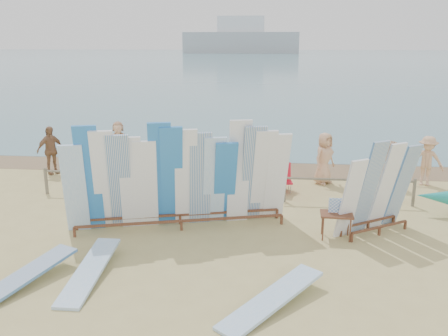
# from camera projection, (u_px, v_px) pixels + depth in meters

# --- Properties ---
(ground) EXTENTS (160.00, 160.00, 0.00)m
(ground) POSITION_uv_depth(u_px,v_px,m) (211.00, 236.00, 12.60)
(ground) COLOR tan
(ground) RESTS_ON ground
(ocean) EXTENTS (320.00, 240.00, 0.02)m
(ocean) POSITION_uv_depth(u_px,v_px,m) (270.00, 58.00, 135.48)
(ocean) COLOR slate
(ocean) RESTS_ON ground
(wet_sand_strip) EXTENTS (40.00, 2.60, 0.01)m
(wet_sand_strip) POSITION_uv_depth(u_px,v_px,m) (234.00, 167.00, 19.52)
(wet_sand_strip) COLOR brown
(wet_sand_strip) RESTS_ON ground
(distant_ship) EXTENTS (45.00, 8.00, 14.00)m
(distant_ship) POSITION_uv_depth(u_px,v_px,m) (241.00, 39.00, 185.22)
(distant_ship) COLOR #999EA3
(distant_ship) RESTS_ON ocean
(fence) EXTENTS (12.08, 0.08, 0.90)m
(fence) POSITION_uv_depth(u_px,v_px,m) (223.00, 181.00, 15.32)
(fence) COLOR #726B56
(fence) RESTS_ON ground
(main_surfboard_rack) EXTENTS (6.05, 2.28, 3.03)m
(main_surfboard_rack) POSITION_uv_depth(u_px,v_px,m) (180.00, 180.00, 12.86)
(main_surfboard_rack) COLOR brown
(main_surfboard_rack) RESTS_ON ground
(side_surfboard_rack) EXTENTS (2.30, 1.82, 2.62)m
(side_surfboard_rack) POSITION_uv_depth(u_px,v_px,m) (377.00, 191.00, 12.53)
(side_surfboard_rack) COLOR brown
(side_surfboard_rack) RESTS_ON ground
(vendor_table) EXTENTS (0.86, 0.62, 1.11)m
(vendor_table) POSITION_uv_depth(u_px,v_px,m) (336.00, 225.00, 12.39)
(vendor_table) COLOR brown
(vendor_table) RESTS_ON ground
(flat_board_a) EXTENTS (0.60, 2.70, 0.34)m
(flat_board_a) POSITION_uv_depth(u_px,v_px,m) (90.00, 277.00, 10.42)
(flat_board_a) COLOR #8EB9E3
(flat_board_a) RESTS_ON ground
(flat_board_b) EXTENTS (2.12, 2.45, 0.36)m
(flat_board_b) POSITION_uv_depth(u_px,v_px,m) (272.00, 307.00, 9.25)
(flat_board_b) COLOR #8EB9E3
(flat_board_b) RESTS_ON ground
(flat_board_e) EXTENTS (1.58, 2.69, 0.41)m
(flat_board_e) POSITION_uv_depth(u_px,v_px,m) (22.00, 287.00, 10.01)
(flat_board_e) COLOR silver
(flat_board_e) RESTS_ON ground
(beach_chair_left) EXTENTS (0.67, 0.68, 0.80)m
(beach_chair_left) POSITION_uv_depth(u_px,v_px,m) (265.00, 189.00, 15.82)
(beach_chair_left) COLOR red
(beach_chair_left) RESTS_ON ground
(beach_chair_right) EXTENTS (0.68, 0.70, 0.96)m
(beach_chair_right) POSITION_uv_depth(u_px,v_px,m) (283.00, 183.00, 16.28)
(beach_chair_right) COLOR red
(beach_chair_right) RESTS_ON ground
(stroller) EXTENTS (0.75, 0.95, 1.17)m
(stroller) POSITION_uv_depth(u_px,v_px,m) (277.00, 178.00, 16.22)
(stroller) COLOR red
(stroller) RESTS_ON ground
(beachgoer_2) EXTENTS (0.91, 0.72, 1.70)m
(beachgoer_2) POSITION_uv_depth(u_px,v_px,m) (204.00, 158.00, 17.46)
(beachgoer_2) COLOR beige
(beachgoer_2) RESTS_ON ground
(beachgoer_8) EXTENTS (0.89, 0.73, 1.66)m
(beachgoer_8) POSITION_uv_depth(u_px,v_px,m) (389.00, 164.00, 16.68)
(beachgoer_8) COLOR beige
(beachgoer_8) RESTS_ON ground
(beachgoer_5) EXTENTS (1.64, 0.90, 1.68)m
(beachgoer_5) POSITION_uv_depth(u_px,v_px,m) (242.00, 156.00, 17.82)
(beachgoer_5) COLOR beige
(beachgoer_5) RESTS_ON ground
(beachgoer_1) EXTENTS (0.47, 0.63, 1.53)m
(beachgoer_1) POSITION_uv_depth(u_px,v_px,m) (114.00, 153.00, 18.49)
(beachgoer_1) COLOR #8C6042
(beachgoer_1) RESTS_ON ground
(beachgoer_11) EXTENTS (1.69, 0.79, 1.75)m
(beachgoer_11) POSITION_uv_depth(u_px,v_px,m) (119.00, 142.00, 20.07)
(beachgoer_11) COLOR beige
(beachgoer_11) RESTS_ON ground
(beachgoer_6) EXTENTS (0.95, 0.96, 1.87)m
(beachgoer_6) POSITION_uv_depth(u_px,v_px,m) (324.00, 158.00, 17.03)
(beachgoer_6) COLOR tan
(beachgoer_6) RESTS_ON ground
(beachgoer_extra_1) EXTENTS (1.03, 1.16, 1.87)m
(beachgoer_extra_1) POSITION_uv_depth(u_px,v_px,m) (50.00, 150.00, 18.27)
(beachgoer_extra_1) COLOR #8C6042
(beachgoer_extra_1) RESTS_ON ground
(beachgoer_extra_0) EXTENTS (1.24, 0.76, 1.79)m
(beachgoer_extra_0) POSITION_uv_depth(u_px,v_px,m) (427.00, 161.00, 16.83)
(beachgoer_extra_0) COLOR tan
(beachgoer_extra_0) RESTS_ON ground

